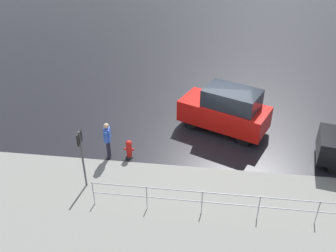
% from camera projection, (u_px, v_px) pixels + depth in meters
% --- Properties ---
extents(ground_plane, '(60.00, 60.00, 0.00)m').
position_uv_depth(ground_plane, '(221.00, 133.00, 16.87)').
color(ground_plane, black).
extents(kerb_strip, '(24.00, 3.20, 0.04)m').
position_uv_depth(kerb_strip, '(220.00, 197.00, 13.34)').
color(kerb_strip, slate).
rests_on(kerb_strip, ground).
extents(moving_hatchback, '(4.25, 3.12, 2.06)m').
position_uv_depth(moving_hatchback, '(226.00, 110.00, 16.62)').
color(moving_hatchback, red).
rests_on(moving_hatchback, ground).
extents(fire_hydrant, '(0.42, 0.31, 0.80)m').
position_uv_depth(fire_hydrant, '(129.00, 149.00, 15.18)').
color(fire_hydrant, red).
rests_on(fire_hydrant, ground).
extents(pedestrian, '(0.29, 0.57, 1.62)m').
position_uv_depth(pedestrian, '(107.00, 138.00, 14.87)').
color(pedestrian, blue).
rests_on(pedestrian, ground).
extents(metal_railing, '(9.30, 0.04, 1.05)m').
position_uv_depth(metal_railing, '(231.00, 201.00, 12.19)').
color(metal_railing, '#B7BABF').
rests_on(metal_railing, ground).
extents(sign_post, '(0.07, 0.44, 2.40)m').
position_uv_depth(sign_post, '(82.00, 151.00, 13.05)').
color(sign_post, '#4C4C51').
rests_on(sign_post, ground).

